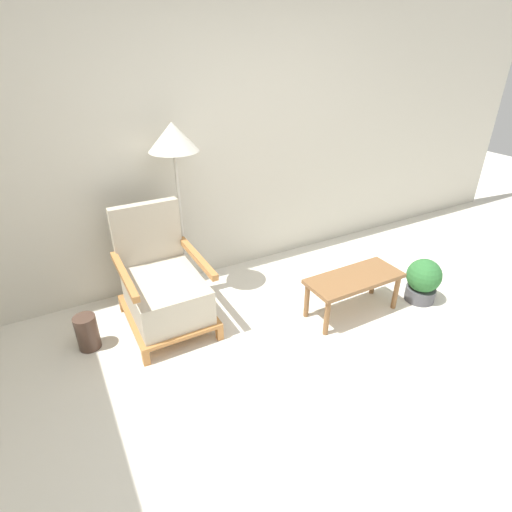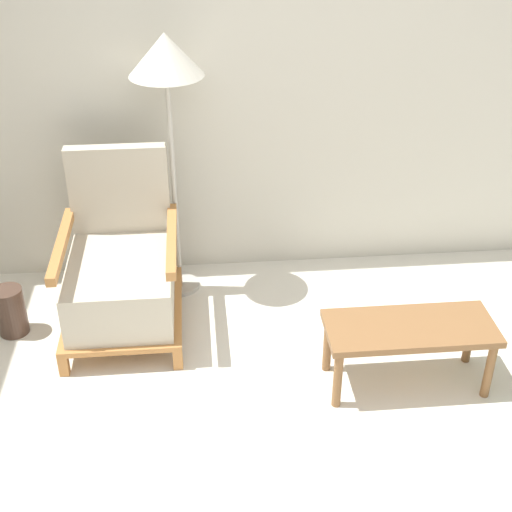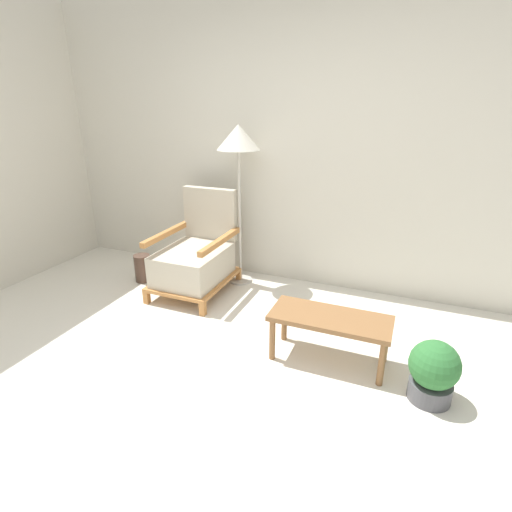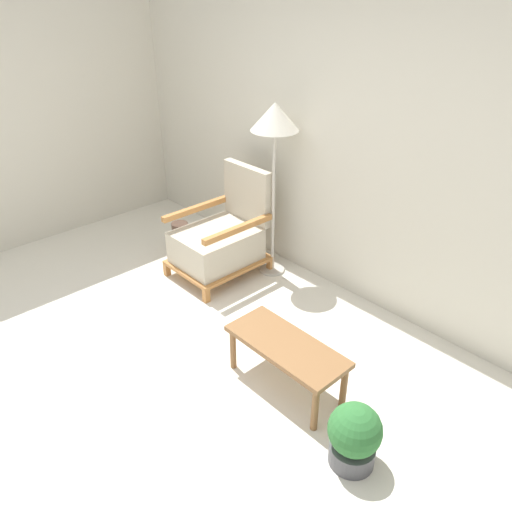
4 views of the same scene
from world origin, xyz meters
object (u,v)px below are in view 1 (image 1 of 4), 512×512
(potted_plant, at_px, (423,280))
(armchair, at_px, (164,287))
(floor_lamp, at_px, (174,146))
(vase, at_px, (87,332))
(coffee_table, at_px, (354,282))

(potted_plant, bearing_deg, armchair, 159.42)
(armchair, relative_size, floor_lamp, 0.62)
(vase, relative_size, potted_plant, 0.70)
(vase, xyz_separation_m, potted_plant, (2.73, -0.77, 0.07))
(armchair, height_order, coffee_table, armchair)
(coffee_table, bearing_deg, floor_lamp, 138.89)
(armchair, bearing_deg, coffee_table, -23.87)
(armchair, xyz_separation_m, potted_plant, (2.11, -0.79, -0.13))
(vase, height_order, potted_plant, potted_plant)
(armchair, distance_m, floor_lamp, 1.12)
(coffee_table, height_order, vase, coffee_table)
(armchair, height_order, vase, armchair)
(floor_lamp, distance_m, vase, 1.57)
(vase, bearing_deg, armchair, 1.92)
(vase, bearing_deg, floor_lamp, 21.88)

